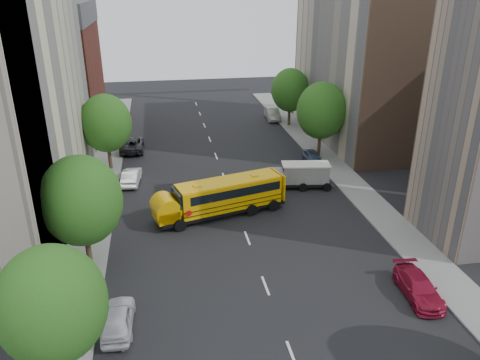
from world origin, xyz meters
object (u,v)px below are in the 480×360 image
object	(u,v)px
street_tree_4	(321,111)
parked_car_4	(313,158)
parked_car_2	(132,144)
safari_truck	(301,175)
school_bus	(220,196)
parked_car_3	(418,287)
street_tree_1	(81,201)
parked_car_0	(118,318)
street_tree_0	(52,305)
parked_car_1	(131,176)
parked_car_5	(272,114)
street_tree_2	(106,123)
street_tree_5	(290,90)

from	to	relation	value
street_tree_4	parked_car_4	distance (m)	5.11
parked_car_2	parked_car_4	world-z (taller)	parked_car_2
safari_truck	school_bus	bearing A→B (deg)	-143.45
school_bus	parked_car_3	world-z (taller)	school_bus
street_tree_1	parked_car_2	size ratio (longest dim) A/B	1.44
school_bus	parked_car_4	distance (m)	14.74
parked_car_0	parked_car_4	xyz separation A→B (m)	(18.40, 22.23, -0.01)
street_tree_0	parked_car_4	distance (m)	33.25
parked_car_1	parked_car_5	bearing A→B (deg)	-127.82
street_tree_4	street_tree_2	bearing A→B (deg)	180.00
street_tree_1	parked_car_0	bearing A→B (deg)	-71.10
street_tree_2	parked_car_5	size ratio (longest dim) A/B	1.62
parked_car_1	parked_car_4	bearing A→B (deg)	-168.72
street_tree_2	school_bus	size ratio (longest dim) A/B	0.71
safari_truck	parked_car_3	world-z (taller)	safari_truck
street_tree_5	parked_car_0	world-z (taller)	street_tree_5
street_tree_4	street_tree_0	bearing A→B (deg)	-128.16
safari_truck	parked_car_4	distance (m)	6.23
street_tree_1	street_tree_2	world-z (taller)	street_tree_1
safari_truck	parked_car_2	distance (m)	20.45
parked_car_5	street_tree_5	bearing A→B (deg)	-63.96
parked_car_0	parked_car_4	size ratio (longest dim) A/B	1.02
safari_truck	parked_car_2	size ratio (longest dim) A/B	1.02
parked_car_1	parked_car_2	world-z (taller)	parked_car_2
parked_car_3	parked_car_4	size ratio (longest dim) A/B	1.12
street_tree_0	street_tree_2	size ratio (longest dim) A/B	0.96
street_tree_1	parked_car_0	size ratio (longest dim) A/B	1.94
street_tree_2	street_tree_4	world-z (taller)	street_tree_4
street_tree_2	street_tree_4	distance (m)	22.00
street_tree_2	parked_car_4	world-z (taller)	street_tree_2
school_bus	parked_car_2	bearing A→B (deg)	98.56
street_tree_5	school_bus	xyz separation A→B (m)	(-12.48, -23.87, -3.03)
parked_car_2	parked_car_0	bearing A→B (deg)	90.59
safari_truck	parked_car_3	size ratio (longest dim) A/B	1.25
school_bus	parked_car_0	world-z (taller)	school_bus
street_tree_5	parked_car_5	size ratio (longest dim) A/B	1.58
school_bus	parked_car_0	xyz separation A→B (m)	(-7.32, -12.56, -0.98)
street_tree_2	parked_car_4	bearing A→B (deg)	-6.09
street_tree_0	parked_car_5	xyz separation A→B (m)	(20.60, 43.36, -3.86)
parked_car_0	street_tree_5	bearing A→B (deg)	-116.33
street_tree_1	parked_car_2	world-z (taller)	street_tree_1
street_tree_0	parked_car_1	world-z (taller)	street_tree_0
safari_truck	parked_car_4	size ratio (longest dim) A/B	1.40
school_bus	safari_truck	bearing A→B (deg)	12.63
street_tree_1	street_tree_2	xyz separation A→B (m)	(0.00, 18.00, -0.12)
street_tree_5	parked_car_0	distance (m)	41.65
school_bus	safari_truck	distance (m)	9.13
street_tree_4	parked_car_2	bearing A→B (deg)	164.67
school_bus	parked_car_4	bearing A→B (deg)	26.06
safari_truck	parked_car_0	world-z (taller)	safari_truck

